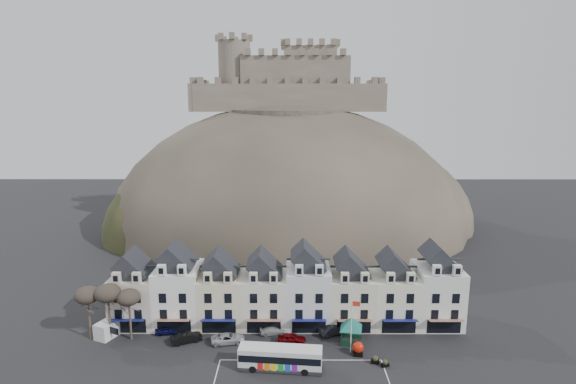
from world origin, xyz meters
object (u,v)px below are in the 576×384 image
at_px(bus, 280,357).
at_px(car_charcoal, 334,329).
at_px(car_black, 187,337).
at_px(car_silver, 228,338).
at_px(car_navy, 167,330).
at_px(car_white, 274,330).
at_px(red_buoy, 358,348).
at_px(car_maroon, 292,338).
at_px(flagpole, 352,323).
at_px(bus_shelter, 351,323).
at_px(white_van, 112,326).

bearing_deg(bus, car_charcoal, 53.97).
bearing_deg(car_black, car_silver, -115.69).
bearing_deg(bus, car_black, 159.81).
distance_m(car_navy, car_white, 16.10).
distance_m(bus, car_white, 9.17).
height_order(red_buoy, car_charcoal, red_buoy).
xyz_separation_m(red_buoy, car_navy, (-28.04, 5.66, -0.37)).
bearing_deg(bus, car_maroon, 82.16).
bearing_deg(car_maroon, flagpole, -104.18).
bearing_deg(flagpole, red_buoy, -33.81).
bearing_deg(bus_shelter, white_van, -172.62).
bearing_deg(car_black, red_buoy, -122.18).
relative_size(bus_shelter, car_silver, 1.26).
bearing_deg(car_silver, car_black, 78.49).
relative_size(bus, car_navy, 3.09).
relative_size(car_navy, car_maroon, 0.88).
bearing_deg(white_van, car_silver, 15.97).
distance_m(bus_shelter, car_maroon, 8.94).
distance_m(red_buoy, car_maroon, 9.73).
distance_m(flagpole, car_charcoal, 6.61).
distance_m(red_buoy, car_navy, 28.61).
height_order(bus, white_van, bus).
bearing_deg(car_black, car_maroon, -115.02).
xyz_separation_m(car_black, car_silver, (6.06, -0.12, -0.06)).
relative_size(car_silver, car_maroon, 1.19).
relative_size(red_buoy, car_black, 0.43).
distance_m(car_navy, car_charcoal, 25.27).
height_order(white_van, car_charcoal, white_van).
relative_size(car_navy, car_charcoal, 0.76).
bearing_deg(car_navy, bus, -124.31).
bearing_deg(car_white, bus, 179.26).
height_order(bus, red_buoy, bus).
xyz_separation_m(car_navy, car_charcoal, (25.27, 0.00, 0.17)).
bearing_deg(car_white, bus_shelter, -110.76).
distance_m(white_van, car_black, 12.03).
bearing_deg(car_navy, car_white, -96.78).
height_order(red_buoy, flagpole, flagpole).
height_order(car_navy, car_charcoal, car_charcoal).
bearing_deg(car_maroon, car_charcoal, -65.72).
xyz_separation_m(car_silver, car_white, (6.58, 2.50, -0.07)).
xyz_separation_m(car_navy, car_black, (3.46, -2.38, 0.13)).
height_order(white_van, car_navy, white_van).
bearing_deg(car_charcoal, white_van, 65.98).
bearing_deg(car_white, white_van, 81.65).
xyz_separation_m(bus, car_silver, (-7.78, 6.52, -1.02)).
xyz_separation_m(car_navy, car_white, (16.10, 0.00, 0.00)).
relative_size(car_navy, car_black, 0.80).
bearing_deg(red_buoy, car_black, 172.41).
bearing_deg(bus, bus_shelter, 38.13).
height_order(car_black, car_maroon, car_black).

